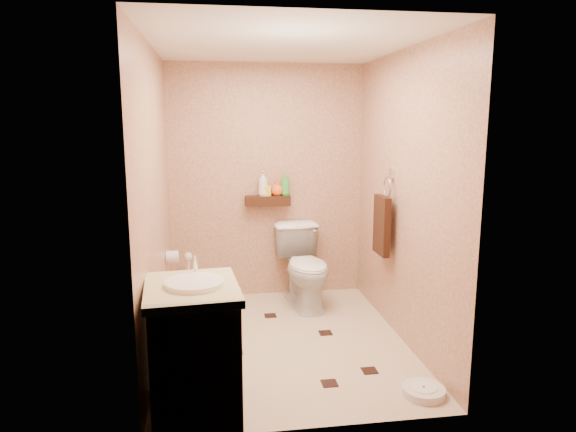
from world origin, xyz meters
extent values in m
plane|color=tan|center=(0.00, 0.00, 0.00)|extent=(2.50, 2.50, 0.00)
cube|color=tan|center=(0.00, 1.25, 1.20)|extent=(2.00, 0.04, 2.40)
cube|color=tan|center=(0.00, -1.25, 1.20)|extent=(2.00, 0.04, 2.40)
cube|color=tan|center=(-1.00, 0.00, 1.20)|extent=(0.04, 2.50, 2.40)
cube|color=tan|center=(1.00, 0.00, 1.20)|extent=(0.04, 2.50, 2.40)
cube|color=silver|center=(0.00, 0.00, 2.40)|extent=(2.00, 2.50, 0.02)
cube|color=#371B0F|center=(0.00, 1.17, 1.02)|extent=(0.46, 0.14, 0.10)
cube|color=black|center=(-0.41, -0.15, 0.00)|extent=(0.11, 0.11, 0.01)
cube|color=black|center=(0.39, 0.12, 0.00)|extent=(0.11, 0.11, 0.01)
cube|color=black|center=(0.22, -0.74, 0.00)|extent=(0.11, 0.11, 0.01)
cube|color=black|center=(-0.52, 0.48, 0.00)|extent=(0.11, 0.11, 0.01)
cube|color=black|center=(0.56, -0.61, 0.00)|extent=(0.11, 0.11, 0.01)
cube|color=black|center=(-0.05, 0.59, 0.00)|extent=(0.11, 0.11, 0.01)
imported|color=white|center=(0.33, 0.83, 0.40)|extent=(0.55, 0.83, 0.80)
cube|color=brown|center=(-0.70, -0.95, 0.39)|extent=(0.58, 0.69, 0.79)
cube|color=beige|center=(-0.70, -0.95, 0.81)|extent=(0.62, 0.73, 0.05)
cylinder|color=white|center=(-0.68, -0.95, 0.84)|extent=(0.36, 0.36, 0.05)
cylinder|color=silver|center=(-0.68, -0.73, 0.91)|extent=(0.03, 0.03, 0.12)
cylinder|color=silver|center=(0.82, -0.98, 0.03)|extent=(0.37, 0.37, 0.05)
cylinder|color=white|center=(0.82, -0.98, 0.06)|extent=(0.17, 0.17, 0.01)
cylinder|color=#186363|center=(-0.82, 1.07, 0.07)|extent=(0.12, 0.12, 0.13)
cylinder|color=silver|center=(-0.82, 1.07, 0.31)|extent=(0.02, 0.02, 0.37)
sphere|color=silver|center=(-0.82, 1.07, 0.48)|extent=(0.09, 0.09, 0.09)
cube|color=silver|center=(0.98, 0.25, 1.38)|extent=(0.03, 0.06, 0.08)
torus|color=silver|center=(0.95, 0.25, 1.26)|extent=(0.02, 0.19, 0.19)
cube|color=#381A11|center=(0.91, 0.25, 0.92)|extent=(0.06, 0.30, 0.52)
cylinder|color=silver|center=(-0.94, 0.65, 0.60)|extent=(0.11, 0.11, 0.11)
cylinder|color=silver|center=(-0.98, 0.65, 0.66)|extent=(0.04, 0.02, 0.02)
imported|color=silver|center=(-0.05, 1.17, 1.20)|extent=(0.11, 0.11, 0.26)
imported|color=yellow|center=(-0.01, 1.17, 1.15)|extent=(0.09, 0.09, 0.16)
imported|color=orange|center=(0.10, 1.17, 1.15)|extent=(0.18, 0.18, 0.16)
imported|color=green|center=(0.18, 1.17, 1.19)|extent=(0.10, 0.10, 0.24)
camera|label=1|loc=(-0.55, -4.01, 1.83)|focal=32.00mm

